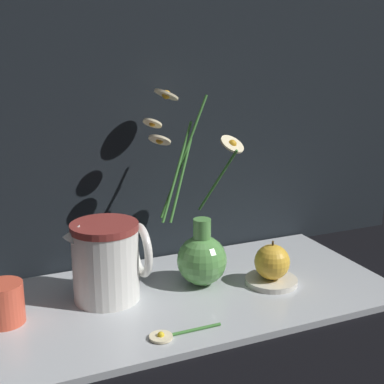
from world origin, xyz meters
name	(u,v)px	position (x,y,z in m)	size (l,w,h in m)	color
ground_plane	(185,299)	(0.00, 0.00, 0.00)	(6.00, 6.00, 0.00)	black
shelf	(185,296)	(0.00, 0.00, 0.01)	(0.75, 0.36, 0.01)	#B2B7BC
vase_with_flowers	(201,250)	(0.04, 0.03, 0.08)	(0.19, 0.18, 0.35)	#59994C
yellow_mug	(2,303)	(-0.31, 0.02, 0.05)	(0.07, 0.06, 0.07)	#DB5138
ceramic_pitcher	(107,258)	(-0.13, 0.04, 0.09)	(0.14, 0.12, 0.15)	white
saucer_plate	(271,281)	(0.16, -0.03, 0.02)	(0.10, 0.10, 0.01)	silver
orange_fruit	(272,262)	(0.16, -0.03, 0.05)	(0.07, 0.07, 0.07)	gold
loose_daisy	(170,335)	(-0.08, -0.13, 0.02)	(0.12, 0.04, 0.01)	#3D7A33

